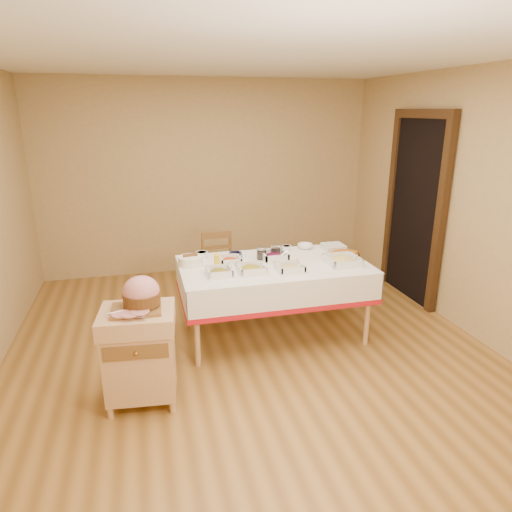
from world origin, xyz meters
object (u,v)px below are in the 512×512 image
(ham_on_board, at_px, (141,295))
(brass_platter, at_px, (344,254))
(bread_basket, at_px, (190,260))
(plate_stack, at_px, (333,247))
(dining_chair, at_px, (220,269))
(mustard_bottle, at_px, (217,261))
(butcher_cart, at_px, (140,351))
(dining_table, at_px, (274,279))
(preserve_jar_left, at_px, (262,254))
(preserve_jar_right, at_px, (276,251))

(ham_on_board, bearing_deg, brass_platter, 22.87)
(bread_basket, bearing_deg, plate_stack, 4.02)
(dining_chair, bearing_deg, mustard_bottle, -100.98)
(butcher_cart, relative_size, brass_platter, 2.40)
(dining_table, bearing_deg, preserve_jar_left, 115.25)
(preserve_jar_left, bearing_deg, plate_stack, 7.34)
(butcher_cart, bearing_deg, ham_on_board, 38.15)
(dining_chair, height_order, bread_basket, bread_basket)
(preserve_jar_right, bearing_deg, plate_stack, 5.64)
(preserve_jar_left, xyz_separation_m, bread_basket, (-0.71, -0.00, -0.01))
(butcher_cart, xyz_separation_m, plate_stack, (2.05, 1.10, 0.35))
(dining_table, xyz_separation_m, brass_platter, (0.77, 0.06, 0.18))
(dining_chair, relative_size, mustard_bottle, 5.22)
(butcher_cart, distance_m, preserve_jar_left, 1.62)
(bread_basket, xyz_separation_m, brass_platter, (1.56, -0.10, -0.03))
(dining_table, bearing_deg, ham_on_board, -147.73)
(preserve_jar_right, xyz_separation_m, bread_basket, (-0.87, -0.04, -0.01))
(butcher_cart, xyz_separation_m, dining_chair, (0.92, 1.72, -0.00))
(preserve_jar_left, relative_size, preserve_jar_right, 1.00)
(dining_chair, relative_size, brass_platter, 2.64)
(bread_basket, bearing_deg, mustard_bottle, -34.46)
(dining_chair, bearing_deg, ham_on_board, -117.46)
(dining_table, height_order, brass_platter, brass_platter)
(ham_on_board, distance_m, preserve_jar_left, 1.53)
(preserve_jar_left, distance_m, brass_platter, 0.86)
(preserve_jar_left, relative_size, plate_stack, 0.60)
(dining_table, distance_m, butcher_cart, 1.55)
(preserve_jar_right, distance_m, plate_stack, 0.67)
(bread_basket, bearing_deg, preserve_jar_right, 2.78)
(preserve_jar_right, bearing_deg, butcher_cart, -143.13)
(dining_table, relative_size, butcher_cart, 2.35)
(preserve_jar_right, relative_size, mustard_bottle, 0.80)
(dining_chair, xyz_separation_m, mustard_bottle, (-0.17, -0.88, 0.39))
(dining_chair, height_order, preserve_jar_right, preserve_jar_right)
(butcher_cart, bearing_deg, brass_platter, 23.20)
(dining_chair, bearing_deg, dining_table, -66.39)
(mustard_bottle, bearing_deg, preserve_jar_right, 17.45)
(dining_table, bearing_deg, butcher_cart, -147.54)
(ham_on_board, distance_m, bread_basket, 1.08)
(ham_on_board, bearing_deg, dining_chair, 62.54)
(dining_table, height_order, bread_basket, bread_basket)
(dining_chair, xyz_separation_m, bread_basket, (-0.40, -0.72, 0.37))
(dining_chair, height_order, mustard_bottle, mustard_bottle)
(ham_on_board, distance_m, plate_stack, 2.28)
(dining_chair, bearing_deg, plate_stack, -28.51)
(ham_on_board, xyz_separation_m, preserve_jar_right, (1.34, 1.01, -0.07))
(ham_on_board, distance_m, mustard_bottle, 1.07)
(bread_basket, bearing_deg, dining_table, -11.84)
(ham_on_board, height_order, bread_basket, ham_on_board)
(dining_table, distance_m, brass_platter, 0.80)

